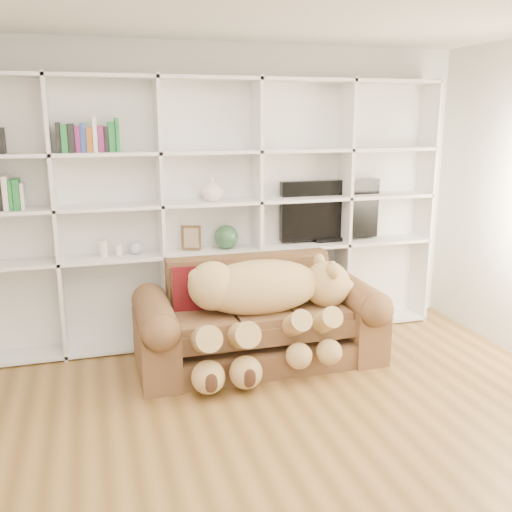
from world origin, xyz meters
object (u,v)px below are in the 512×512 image
object	(u,v)px
sofa	(258,324)
teddy_bear	(264,300)
gift_box	(328,344)
tv	(330,211)

from	to	relation	value
sofa	teddy_bear	bearing A→B (deg)	-90.43
teddy_bear	gift_box	world-z (taller)	teddy_bear
teddy_bear	tv	xyz separation A→B (m)	(0.92, 0.82, 0.56)
teddy_bear	tv	distance (m)	1.36
sofa	tv	bearing A→B (deg)	35.17
tv	teddy_bear	bearing A→B (deg)	-138.31
gift_box	tv	distance (m)	1.33
gift_box	tv	world-z (taller)	tv
sofa	tv	xyz separation A→B (m)	(0.92, 0.65, 0.83)
sofa	tv	distance (m)	1.40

